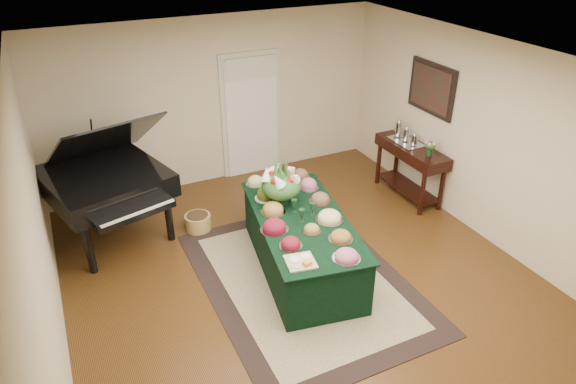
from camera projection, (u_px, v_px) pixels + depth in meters
name	position (u px, v px, depth m)	size (l,w,h in m)	color
ground	(298.00, 275.00, 6.50)	(6.00, 6.00, 0.00)	black
area_rug	(303.00, 280.00, 6.40)	(2.33, 3.26, 0.01)	black
kitchen_doorway	(251.00, 116.00, 8.57)	(1.05, 0.07, 2.10)	beige
buffet_table	(302.00, 243.00, 6.46)	(1.43, 2.40, 0.74)	black
food_platters	(298.00, 208.00, 6.41)	(1.19, 2.30, 0.13)	silver
cutting_board	(300.00, 259.00, 5.49)	(0.36, 0.36, 0.10)	tan
green_goblets	(303.00, 210.00, 6.28)	(0.27, 0.32, 0.18)	#13311B
floral_centerpiece	(281.00, 181.00, 6.46)	(0.53, 0.53, 0.53)	#13311B
grand_piano	(105.00, 180.00, 6.85)	(1.81, 2.01, 1.77)	black
wicker_basket	(198.00, 222.00, 7.37)	(0.37, 0.37, 0.23)	#A58142
mahogany_sideboard	(411.00, 157.00, 7.97)	(0.45, 1.34, 0.87)	black
tea_service	(406.00, 134.00, 7.97)	(0.34, 0.58, 0.30)	silver
pink_bouquet	(430.00, 146.00, 7.49)	(0.19, 0.19, 0.24)	#13311B
wall_painting	(431.00, 88.00, 7.53)	(0.05, 0.95, 0.75)	black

